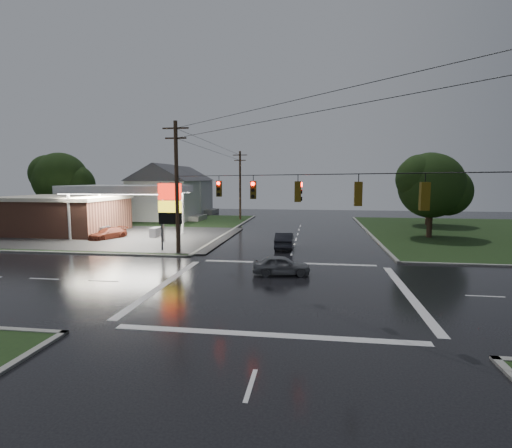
# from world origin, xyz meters

# --- Properties ---
(ground) EXTENTS (120.00, 120.00, 0.00)m
(ground) POSITION_xyz_m (0.00, 0.00, 0.00)
(ground) COLOR black
(ground) RESTS_ON ground
(grass_nw) EXTENTS (36.00, 36.00, 0.08)m
(grass_nw) POSITION_xyz_m (-26.00, 26.00, 0.04)
(grass_nw) COLOR black
(grass_nw) RESTS_ON ground
(gas_station) EXTENTS (26.20, 18.00, 5.60)m
(gas_station) POSITION_xyz_m (-25.68, 19.70, 2.55)
(gas_station) COLOR #2D2D2D
(gas_station) RESTS_ON ground
(pylon_sign) EXTENTS (2.00, 0.35, 6.00)m
(pylon_sign) POSITION_xyz_m (-10.50, 10.50, 4.01)
(pylon_sign) COLOR #59595E
(pylon_sign) RESTS_ON ground
(utility_pole_nw) EXTENTS (2.20, 0.32, 11.00)m
(utility_pole_nw) POSITION_xyz_m (-9.50, 9.50, 5.72)
(utility_pole_nw) COLOR #382619
(utility_pole_nw) RESTS_ON ground
(utility_pole_n) EXTENTS (2.20, 0.32, 10.50)m
(utility_pole_n) POSITION_xyz_m (-9.50, 38.00, 5.47)
(utility_pole_n) COLOR #382619
(utility_pole_n) RESTS_ON ground
(traffic_signals) EXTENTS (26.87, 26.87, 1.47)m
(traffic_signals) POSITION_xyz_m (0.02, -0.02, 6.48)
(traffic_signals) COLOR black
(traffic_signals) RESTS_ON ground
(house_near) EXTENTS (11.05, 8.48, 8.60)m
(house_near) POSITION_xyz_m (-20.95, 36.00, 4.41)
(house_near) COLOR silver
(house_near) RESTS_ON ground
(house_far) EXTENTS (11.05, 8.48, 8.60)m
(house_far) POSITION_xyz_m (-21.95, 48.00, 4.41)
(house_far) COLOR silver
(house_far) RESTS_ON ground
(tree_nw_behind) EXTENTS (8.93, 7.60, 10.00)m
(tree_nw_behind) POSITION_xyz_m (-33.84, 29.99, 6.18)
(tree_nw_behind) COLOR black
(tree_nw_behind) RESTS_ON ground
(tree_ne_near) EXTENTS (7.99, 6.80, 8.98)m
(tree_ne_near) POSITION_xyz_m (14.14, 21.99, 5.56)
(tree_ne_near) COLOR black
(tree_ne_near) RESTS_ON ground
(tree_ne_far) EXTENTS (8.46, 7.20, 9.80)m
(tree_ne_far) POSITION_xyz_m (17.15, 33.99, 6.18)
(tree_ne_far) COLOR black
(tree_ne_far) RESTS_ON ground
(car_north) EXTENTS (1.67, 4.53, 1.48)m
(car_north) POSITION_xyz_m (-0.80, 13.33, 0.74)
(car_north) COLOR black
(car_north) RESTS_ON ground
(car_crossing) EXTENTS (3.94, 1.96, 1.29)m
(car_crossing) POSITION_xyz_m (-0.25, 3.29, 0.64)
(car_crossing) COLOR slate
(car_crossing) RESTS_ON ground
(car_pump) EXTENTS (3.29, 4.51, 1.21)m
(car_pump) POSITION_xyz_m (-19.48, 16.14, 0.61)
(car_pump) COLOR #582014
(car_pump) RESTS_ON ground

